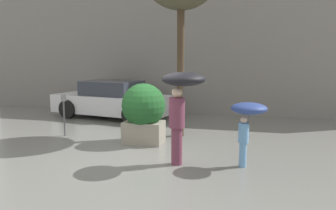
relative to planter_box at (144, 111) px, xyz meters
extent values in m
plane|color=slate|center=(-0.03, -1.41, -0.89)|extent=(40.00, 40.00, 0.00)
cube|color=gray|center=(-0.03, 5.09, 2.11)|extent=(18.00, 0.30, 6.00)
cube|color=gray|center=(0.00, 0.00, -0.59)|extent=(1.06, 0.71, 0.60)
sphere|color=#1E5123|center=(0.00, 0.00, 0.16)|extent=(1.19, 1.19, 1.19)
cylinder|color=brown|center=(1.27, -1.56, -0.48)|extent=(0.24, 0.24, 0.82)
cylinder|color=brown|center=(1.27, -1.56, 0.26)|extent=(0.34, 0.34, 0.65)
sphere|color=beige|center=(1.27, -1.56, 0.70)|extent=(0.22, 0.22, 0.22)
cylinder|color=#4C4C51|center=(1.42, -1.61, 0.64)|extent=(0.02, 0.02, 0.70)
ellipsoid|color=black|center=(1.42, -1.61, 0.99)|extent=(0.93, 0.93, 0.30)
cylinder|color=#669ED1|center=(2.68, -1.37, -0.62)|extent=(0.16, 0.16, 0.53)
cylinder|color=#669ED1|center=(2.68, -1.37, -0.15)|extent=(0.22, 0.22, 0.42)
sphere|color=beige|center=(2.68, -1.37, 0.14)|extent=(0.14, 0.14, 0.14)
cylinder|color=#4C4C51|center=(2.78, -1.41, 0.13)|extent=(0.02, 0.02, 0.51)
ellipsoid|color=navy|center=(2.78, -1.41, 0.39)|extent=(0.76, 0.76, 0.24)
cube|color=silver|center=(-2.41, 3.40, -0.35)|extent=(4.86, 2.67, 0.69)
cube|color=#2D333D|center=(-2.41, 3.40, 0.27)|extent=(2.32, 1.93, 0.55)
cylinder|color=black|center=(-3.99, 2.75, -0.53)|extent=(0.74, 0.35, 0.71)
cylinder|color=black|center=(-3.64, 4.57, -0.53)|extent=(0.74, 0.35, 0.71)
cylinder|color=black|center=(-1.18, 2.23, -0.53)|extent=(0.74, 0.35, 0.71)
cylinder|color=black|center=(-0.84, 4.04, -0.53)|extent=(0.74, 0.35, 0.71)
cylinder|color=#423323|center=(0.80, 1.04, 1.10)|extent=(0.21, 0.21, 3.98)
cylinder|color=#595B60|center=(-2.55, 0.19, -0.37)|extent=(0.05, 0.05, 1.05)
cylinder|color=gray|center=(-2.55, 0.19, 0.26)|extent=(0.14, 0.14, 0.20)
camera|label=1|loc=(2.78, -8.35, 1.45)|focal=35.00mm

